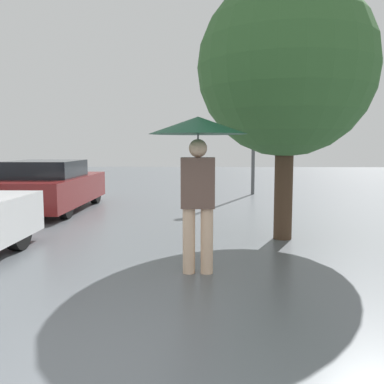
{
  "coord_description": "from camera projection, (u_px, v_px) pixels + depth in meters",
  "views": [
    {
      "loc": [
        0.56,
        -2.27,
        1.63
      ],
      "look_at": [
        0.39,
        3.05,
        1.04
      ],
      "focal_mm": 40.0,
      "sensor_mm": 36.0,
      "label": 1
    }
  ],
  "objects": [
    {
      "name": "parked_car_farthest",
      "position": [
        49.0,
        187.0,
        10.71
      ],
      "size": [
        1.83,
        4.15,
        1.25
      ],
      "color": "maroon",
      "rests_on": "ground_plane"
    },
    {
      "name": "street_lamp",
      "position": [
        254.0,
        99.0,
        13.94
      ],
      "size": [
        0.28,
        0.28,
        5.18
      ],
      "color": "#515456",
      "rests_on": "ground_plane"
    },
    {
      "name": "pedestrian",
      "position": [
        198.0,
        146.0,
        5.29
      ],
      "size": [
        1.22,
        1.22,
        1.98
      ],
      "color": "beige",
      "rests_on": "ground_plane"
    },
    {
      "name": "tree",
      "position": [
        286.0,
        68.0,
        7.16
      ],
      "size": [
        2.99,
        2.99,
        4.42
      ],
      "color": "#473323",
      "rests_on": "ground_plane"
    }
  ]
}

